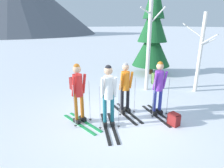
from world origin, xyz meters
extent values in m
plane|color=white|center=(0.00, 0.00, 0.00)|extent=(400.00, 400.00, 0.00)
cube|color=green|center=(-0.98, 0.39, 0.01)|extent=(0.42, 1.60, 0.02)
cube|color=green|center=(-1.20, 0.34, 0.01)|extent=(0.42, 1.60, 0.02)
cube|color=black|center=(-1.00, 0.48, 0.08)|extent=(0.16, 0.28, 0.12)
cylinder|color=#B76019|center=(-1.00, 0.48, 0.56)|extent=(0.11, 0.11, 0.87)
cube|color=black|center=(-1.22, 0.44, 0.08)|extent=(0.16, 0.28, 0.12)
cylinder|color=#B76019|center=(-1.22, 0.44, 0.56)|extent=(0.11, 0.11, 0.87)
cylinder|color=red|center=(-1.11, 0.46, 1.20)|extent=(0.28, 0.28, 0.66)
sphere|color=tan|center=(-1.11, 0.46, 1.68)|extent=(0.24, 0.24, 0.24)
sphere|color=#B76019|center=(-1.11, 0.46, 1.75)|extent=(0.18, 0.18, 0.18)
cylinder|color=red|center=(-0.92, 0.44, 1.22)|extent=(0.12, 0.22, 0.62)
cylinder|color=red|center=(-1.28, 0.37, 1.22)|extent=(0.12, 0.22, 0.62)
cylinder|color=#A5A5AD|center=(-0.81, 0.34, 0.66)|extent=(0.02, 0.02, 1.31)
cylinder|color=black|center=(-0.81, 0.34, 0.06)|extent=(0.07, 0.07, 0.01)
cylinder|color=#A5A5AD|center=(-1.34, 0.23, 0.66)|extent=(0.02, 0.02, 1.31)
cylinder|color=black|center=(-1.34, 0.23, 0.06)|extent=(0.07, 0.07, 0.01)
cube|color=maroon|center=(-1.15, 0.63, 1.23)|extent=(0.29, 0.21, 0.36)
cube|color=black|center=(-0.39, -0.32, 0.01)|extent=(0.74, 1.66, 0.02)
cube|color=black|center=(-0.60, -0.24, 0.01)|extent=(0.74, 1.66, 0.02)
cube|color=black|center=(-0.36, -0.23, 0.08)|extent=(0.20, 0.28, 0.12)
cylinder|color=#1E6B7A|center=(-0.36, -0.23, 0.56)|extent=(0.11, 0.11, 0.88)
cube|color=black|center=(-0.56, -0.15, 0.08)|extent=(0.20, 0.28, 0.12)
cylinder|color=#1E6B7A|center=(-0.56, -0.15, 0.56)|extent=(0.11, 0.11, 0.88)
cylinder|color=white|center=(-0.46, -0.19, 1.21)|extent=(0.28, 0.28, 0.66)
sphere|color=tan|center=(-0.46, -0.19, 1.69)|extent=(0.24, 0.24, 0.24)
sphere|color=black|center=(-0.46, -0.19, 1.76)|extent=(0.18, 0.18, 0.18)
cylinder|color=white|center=(-0.31, -0.31, 1.23)|extent=(0.15, 0.22, 0.63)
cylinder|color=white|center=(-0.65, -0.18, 1.23)|extent=(0.15, 0.22, 0.63)
cylinder|color=#A5A5AD|center=(-0.28, -0.46, 0.66)|extent=(0.02, 0.02, 1.32)
cylinder|color=black|center=(-0.28, -0.46, 0.06)|extent=(0.07, 0.07, 0.01)
cylinder|color=#A5A5AD|center=(-0.78, -0.25, 0.66)|extent=(0.02, 0.02, 1.32)
cylinder|color=black|center=(-0.78, -0.25, 0.06)|extent=(0.07, 0.07, 0.01)
cube|color=black|center=(-0.40, -0.03, 1.24)|extent=(0.30, 0.25, 0.36)
cube|color=black|center=(0.56, 0.18, 0.01)|extent=(0.27, 1.68, 0.02)
cube|color=black|center=(0.35, 0.20, 0.01)|extent=(0.27, 1.68, 0.02)
cube|color=black|center=(0.58, 0.28, 0.08)|extent=(0.14, 0.27, 0.12)
cylinder|color=black|center=(0.58, 0.28, 0.53)|extent=(0.11, 0.11, 0.82)
cube|color=black|center=(0.36, 0.30, 0.08)|extent=(0.14, 0.27, 0.12)
cylinder|color=black|center=(0.36, 0.30, 0.53)|extent=(0.11, 0.11, 0.82)
cylinder|color=orange|center=(0.47, 0.29, 1.13)|extent=(0.28, 0.28, 0.62)
sphere|color=tan|center=(0.47, 0.29, 1.59)|extent=(0.22, 0.22, 0.22)
sphere|color=gray|center=(0.47, 0.29, 1.65)|extent=(0.17, 0.17, 0.17)
cylinder|color=orange|center=(0.64, 0.21, 1.15)|extent=(0.10, 0.21, 0.59)
cylinder|color=orange|center=(0.28, 0.25, 1.15)|extent=(0.10, 0.21, 0.59)
cylinder|color=#A5A5AD|center=(0.72, 0.08, 0.62)|extent=(0.02, 0.02, 1.24)
cylinder|color=black|center=(0.72, 0.08, 0.06)|extent=(0.07, 0.07, 0.01)
cylinder|color=#A5A5AD|center=(0.18, 0.14, 0.62)|extent=(0.02, 0.02, 1.24)
cylinder|color=black|center=(0.18, 0.14, 0.06)|extent=(0.07, 0.07, 0.01)
cube|color=black|center=(1.39, -0.50, 0.01)|extent=(0.39, 1.60, 0.02)
cube|color=black|center=(1.18, -0.46, 0.01)|extent=(0.39, 1.60, 0.02)
cube|color=black|center=(1.41, -0.40, 0.08)|extent=(0.16, 0.28, 0.12)
cylinder|color=#2D389E|center=(1.41, -0.40, 0.55)|extent=(0.11, 0.11, 0.85)
cube|color=black|center=(1.19, -0.36, 0.08)|extent=(0.16, 0.28, 0.12)
cylinder|color=#2D389E|center=(1.19, -0.36, 0.55)|extent=(0.11, 0.11, 0.85)
cylinder|color=purple|center=(1.30, -0.38, 1.17)|extent=(0.28, 0.28, 0.64)
sphere|color=tan|center=(1.30, -0.38, 1.64)|extent=(0.23, 0.23, 0.23)
sphere|color=#B76019|center=(1.30, -0.38, 1.71)|extent=(0.17, 0.17, 0.17)
cylinder|color=purple|center=(1.47, -0.47, 1.19)|extent=(0.12, 0.22, 0.61)
cylinder|color=purple|center=(1.11, -0.41, 1.19)|extent=(0.12, 0.22, 0.61)
cylinder|color=#A5A5AD|center=(1.53, -0.61, 0.64)|extent=(0.02, 0.02, 1.28)
cylinder|color=black|center=(1.53, -0.61, 0.06)|extent=(0.07, 0.07, 0.01)
cylinder|color=#A5A5AD|center=(1.00, -0.51, 0.64)|extent=(0.02, 0.02, 1.28)
cylinder|color=black|center=(1.00, -0.51, 0.06)|extent=(0.07, 0.07, 0.01)
cube|color=#4C7238|center=(1.33, -0.21, 1.21)|extent=(0.29, 0.21, 0.36)
cylinder|color=#51381E|center=(4.87, 3.81, 0.52)|extent=(0.33, 0.33, 1.04)
cone|color=#195628|center=(4.87, 3.81, 1.63)|extent=(2.23, 2.23, 2.21)
cone|color=#195628|center=(4.87, 3.81, 3.02)|extent=(1.71, 1.71, 2.21)
cylinder|color=silver|center=(2.69, 1.69, 2.46)|extent=(0.17, 0.17, 4.91)
cylinder|color=silver|center=(2.87, 1.47, 3.25)|extent=(0.39, 0.52, 0.69)
cylinder|color=silver|center=(2.45, 1.73, 3.41)|extent=(0.52, 0.14, 0.32)
cylinder|color=silver|center=(4.42, 0.37, 1.69)|extent=(0.15, 0.15, 3.38)
cylinder|color=silver|center=(4.64, 0.23, 2.17)|extent=(0.45, 0.38, 0.35)
cylinder|color=silver|center=(4.24, -0.02, 2.31)|extent=(0.29, 0.84, 0.51)
cylinder|color=silver|center=(4.17, 0.72, 2.66)|extent=(0.44, 0.78, 0.63)
cube|color=maroon|center=(1.23, -1.17, 0.17)|extent=(0.25, 0.33, 0.34)
cube|color=maroon|center=(1.23, -1.17, 0.36)|extent=(0.22, 0.28, 0.04)
cone|color=slate|center=(3.59, 60.11, 9.51)|extent=(46.42, 46.42, 19.02)
camera|label=1|loc=(-2.96, -4.44, 2.90)|focal=29.93mm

